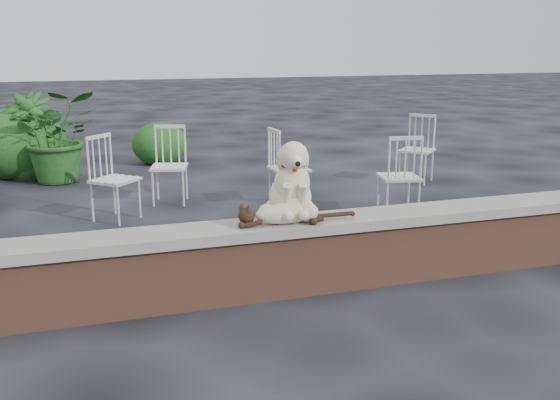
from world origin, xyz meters
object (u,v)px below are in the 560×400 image
object	(u,v)px
chair_e	(289,167)
dog	(290,178)
chair_b	(169,165)
potted_plant_a	(58,136)
chair_d	(417,149)
potted_plant_b	(28,136)
chair_c	(399,175)
chair_a	(115,178)
cat	(286,212)

from	to	relation	value
chair_e	dog	bearing A→B (deg)	158.43
chair_b	potted_plant_a	distance (m)	2.15
chair_d	potted_plant_b	world-z (taller)	potted_plant_b
potted_plant_a	potted_plant_b	bearing A→B (deg)	141.76
chair_b	chair_c	bearing A→B (deg)	-14.53
dog	chair_e	size ratio (longest dim) A/B	0.67
potted_plant_a	chair_a	bearing A→B (deg)	-74.22
chair_e	potted_plant_b	world-z (taller)	potted_plant_b
chair_c	chair_e	bearing A→B (deg)	-27.24
chair_e	chair_d	distance (m)	2.24
cat	chair_c	xyz separation A→B (m)	(1.91, 1.76, -0.20)
cat	chair_e	size ratio (longest dim) A/B	1.16
chair_c	potted_plant_a	size ratio (longest dim) A/B	0.73
chair_b	cat	bearing A→B (deg)	-66.16
chair_b	potted_plant_a	bearing A→B (deg)	142.82
dog	potted_plant_a	world-z (taller)	potted_plant_a
chair_c	potted_plant_b	distance (m)	5.33
chair_e	chair_d	bearing A→B (deg)	-75.06
chair_e	chair_c	world-z (taller)	same
cat	chair_e	xyz separation A→B (m)	(0.88, 2.57, -0.20)
chair_d	potted_plant_a	size ratio (longest dim) A/B	0.73
potted_plant_b	dog	bearing A→B (deg)	-65.51
cat	potted_plant_a	xyz separation A→B (m)	(-1.78, 4.82, -0.03)
chair_a	potted_plant_b	size ratio (longest dim) A/B	0.76
chair_c	potted_plant_b	xyz separation A→B (m)	(-4.11, 3.40, 0.15)
chair_a	potted_plant_a	distance (m)	2.35
dog	potted_plant_a	xyz separation A→B (m)	(-1.86, 4.67, -0.25)
chair_e	potted_plant_a	xyz separation A→B (m)	(-2.66, 2.25, 0.17)
potted_plant_b	chair_b	bearing A→B (deg)	-49.61
chair_c	potted_plant_b	size ratio (longest dim) A/B	0.76
cat	chair_d	distance (m)	4.44
dog	chair_c	distance (m)	2.47
chair_e	potted_plant_a	bearing A→B (deg)	46.48
chair_e	chair_b	bearing A→B (deg)	64.56
potted_plant_b	cat	bearing A→B (deg)	-66.89
chair_b	potted_plant_b	distance (m)	2.67
chair_e	potted_plant_b	size ratio (longest dim) A/B	0.76
cat	dog	bearing A→B (deg)	69.92
chair_c	potted_plant_b	world-z (taller)	potted_plant_b
chair_d	cat	bearing A→B (deg)	-85.63
dog	potted_plant_a	bearing A→B (deg)	119.67
dog	chair_b	world-z (taller)	dog
chair_c	chair_b	bearing A→B (deg)	-18.75
chair_d	chair_a	bearing A→B (deg)	-123.41
chair_e	chair_a	size ratio (longest dim) A/B	1.00
chair_d	potted_plant_b	size ratio (longest dim) A/B	0.76
chair_b	potted_plant_b	xyz separation A→B (m)	(-1.73, 2.03, 0.15)
chair_a	potted_plant_b	xyz separation A→B (m)	(-1.06, 2.59, 0.15)
chair_d	potted_plant_b	xyz separation A→B (m)	(-5.20, 1.89, 0.15)
cat	potted_plant_b	world-z (taller)	potted_plant_b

